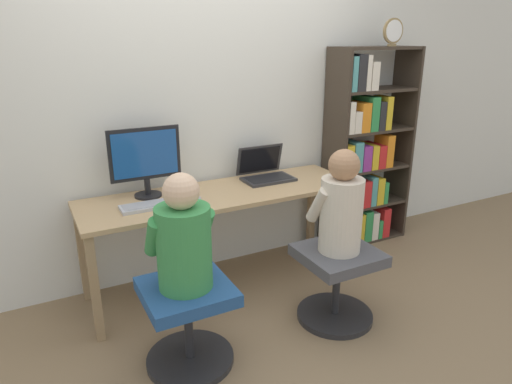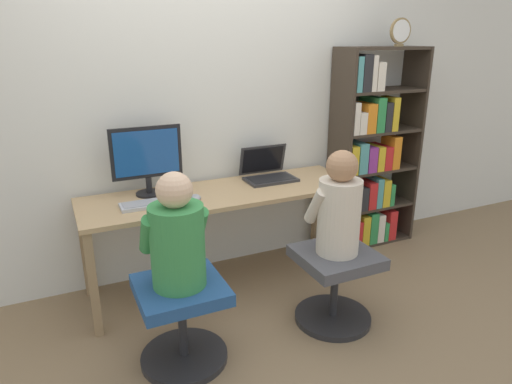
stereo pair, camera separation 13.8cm
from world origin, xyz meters
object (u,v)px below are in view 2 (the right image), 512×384
object	(u,v)px
office_chair_left	(182,316)
keyboard	(153,203)
office_chair_right	(335,280)
person_at_monitor	(177,237)
person_at_laptop	(339,208)
desk_clock	(400,31)
desktop_monitor	(147,158)
laptop	(268,173)
bookshelf	(369,159)

from	to	relation	value
office_chair_left	keyboard	bearing A→B (deg)	88.46
office_chair_right	person_at_monitor	bearing A→B (deg)	177.90
person_at_laptop	desk_clock	world-z (taller)	desk_clock
desk_clock	desktop_monitor	bearing A→B (deg)	177.77
desktop_monitor	office_chair_right	xyz separation A→B (m)	(0.93, -0.87, -0.68)
keyboard	person_at_laptop	world-z (taller)	person_at_laptop
desktop_monitor	office_chair_left	size ratio (longest dim) A/B	0.96
keyboard	person_at_monitor	xyz separation A→B (m)	(-0.02, -0.62, 0.03)
desktop_monitor	desk_clock	bearing A→B (deg)	-2.23
keyboard	desk_clock	world-z (taller)	desk_clock
desktop_monitor	office_chair_right	distance (m)	1.44
desktop_monitor	desk_clock	size ratio (longest dim) A/B	2.24
desktop_monitor	office_chair_left	distance (m)	1.08
keyboard	person_at_monitor	distance (m)	0.62
office_chair_left	desk_clock	distance (m)	2.59
laptop	bookshelf	distance (m)	0.94
office_chair_right	person_at_laptop	size ratio (longest dim) A/B	0.76
laptop	person_at_laptop	size ratio (longest dim) A/B	0.58
office_chair_left	person_at_monitor	bearing A→B (deg)	90.00
office_chair_right	person_at_laptop	distance (m)	0.48
person_at_monitor	person_at_laptop	xyz separation A→B (m)	(0.97, -0.03, 0.02)
keyboard	office_chair_left	xyz separation A→B (m)	(-0.02, -0.63, -0.44)
person_at_monitor	bookshelf	world-z (taller)	bookshelf
desktop_monitor	bookshelf	xyz separation A→B (m)	(1.82, -0.01, -0.20)
office_chair_left	desk_clock	xyz separation A→B (m)	(2.00, 0.76, 1.47)
desk_clock	laptop	bearing A→B (deg)	177.08
keyboard	office_chair_left	bearing A→B (deg)	-91.54
office_chair_left	bookshelf	distance (m)	2.09
office_chair_right	person_at_laptop	bearing A→B (deg)	90.00
keyboard	person_at_laptop	distance (m)	1.15
desktop_monitor	laptop	xyz separation A→B (m)	(0.88, -0.02, -0.20)
laptop	person_at_laptop	xyz separation A→B (m)	(0.05, -0.84, 0.00)
bookshelf	person_at_laptop	bearing A→B (deg)	-136.17
office_chair_right	bookshelf	world-z (taller)	bookshelf
desktop_monitor	bookshelf	distance (m)	1.83
office_chair_left	person_at_laptop	bearing A→B (deg)	-1.58
keyboard	office_chair_left	size ratio (longest dim) A/B	0.84
keyboard	bookshelf	world-z (taller)	bookshelf
keyboard	desk_clock	size ratio (longest dim) A/B	1.95
laptop	person_at_monitor	distance (m)	1.23
person_at_monitor	desk_clock	bearing A→B (deg)	20.75
person_at_laptop	desktop_monitor	bearing A→B (deg)	136.95
person_at_monitor	office_chair_left	bearing A→B (deg)	-90.00
laptop	bookshelf	size ratio (longest dim) A/B	0.22
person_at_laptop	desk_clock	bearing A→B (deg)	37.40
keyboard	office_chair_right	xyz separation A→B (m)	(0.95, -0.66, -0.44)
office_chair_right	laptop	bearing A→B (deg)	93.27
office_chair_left	office_chair_right	bearing A→B (deg)	-1.84
office_chair_left	bookshelf	xyz separation A→B (m)	(1.86, 0.83, 0.47)
laptop	person_at_monitor	bearing A→B (deg)	-138.53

